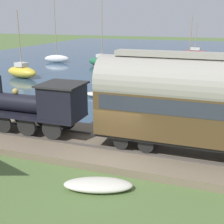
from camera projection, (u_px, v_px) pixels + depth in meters
ground_plane at (114, 162)px, 15.09m from camera, size 200.00×200.00×0.00m
harbor_water at (197, 57)px, 54.86m from camera, size 80.00×80.00×0.01m
rail_embankment at (122, 148)px, 16.21m from camera, size 5.12×56.00×0.48m
steam_locomotive at (43, 104)px, 17.11m from camera, size 2.24×6.26×3.06m
passenger_coach at (200, 100)px, 14.18m from camera, size 2.49×9.96×4.74m
sailboat_red at (195, 53)px, 54.89m from camera, size 1.80×5.58×5.80m
sailboat_yellow at (22, 71)px, 35.76m from camera, size 2.68×4.57×7.44m
sailboat_brown at (189, 66)px, 40.39m from camera, size 1.80×4.13×7.00m
sailboat_green at (102, 62)px, 43.57m from camera, size 3.40×5.27×8.70m
sailboat_white at (57, 58)px, 47.75m from camera, size 1.99×3.93×9.51m
rowboat_far_out at (52, 92)px, 28.03m from camera, size 1.72×3.12×0.48m
rowboat_near_shore at (141, 95)px, 26.84m from camera, size 2.00×2.64×0.55m
rowboat_mid_harbor at (100, 95)px, 27.07m from camera, size 1.08×2.84×0.44m
rowboat_off_pier at (202, 129)px, 18.71m from camera, size 1.55×2.48×0.51m
beached_dinghy at (98, 185)px, 12.56m from camera, size 1.88×3.00×0.44m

